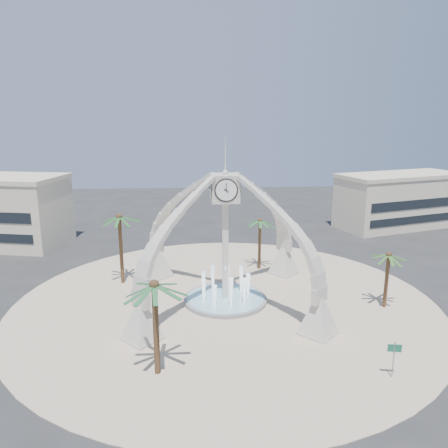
{
  "coord_description": "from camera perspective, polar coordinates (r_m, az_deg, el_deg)",
  "views": [
    {
      "loc": [
        -2.66,
        -38.95,
        17.28
      ],
      "look_at": [
        0.02,
        2.0,
        7.21
      ],
      "focal_mm": 35.0,
      "sensor_mm": 36.0,
      "label": 1
    }
  ],
  "objects": [
    {
      "name": "fountain",
      "position": [
        42.57,
        0.16,
        -9.73
      ],
      "size": [
        8.0,
        8.0,
        3.62
      ],
      "color": "gray",
      "rests_on": "ground"
    },
    {
      "name": "clock_tower",
      "position": [
        40.5,
        0.16,
        -1.66
      ],
      "size": [
        17.94,
        17.94,
        16.3
      ],
      "color": "beige",
      "rests_on": "ground"
    },
    {
      "name": "ground",
      "position": [
        42.69,
        0.16,
        -10.08
      ],
      "size": [
        140.0,
        140.0,
        0.0
      ],
      "primitive_type": "plane",
      "color": "#282828",
      "rests_on": "ground"
    },
    {
      "name": "plaza",
      "position": [
        42.68,
        0.16,
        -10.05
      ],
      "size": [
        40.0,
        40.0,
        0.06
      ],
      "primitive_type": "cylinder",
      "color": "#C6B293",
      "rests_on": "ground"
    },
    {
      "name": "street_sign",
      "position": [
        32.57,
        21.34,
        -15.37
      ],
      "size": [
        0.98,
        0.2,
        2.68
      ],
      "rotation": [
        0.0,
        0.0,
        -0.18
      ],
      "color": "slate",
      "rests_on": "ground"
    },
    {
      "name": "building_ne",
      "position": [
        75.61,
        21.95,
        2.91
      ],
      "size": [
        21.87,
        14.17,
        8.6
      ],
      "rotation": [
        0.0,
        0.0,
        0.31
      ],
      "color": "beige",
      "rests_on": "ground"
    },
    {
      "name": "palm_west",
      "position": [
        46.29,
        -13.53,
        0.78
      ],
      "size": [
        4.99,
        4.99,
        8.08
      ],
      "rotation": [
        0.0,
        0.0,
        -0.23
      ],
      "color": "brown",
      "rests_on": "ground"
    },
    {
      "name": "palm_north",
      "position": [
        49.91,
        4.73,
        0.34
      ],
      "size": [
        4.54,
        4.54,
        6.49
      ],
      "rotation": [
        0.0,
        0.0,
        0.3
      ],
      "color": "brown",
      "rests_on": "ground"
    },
    {
      "name": "palm_south",
      "position": [
        29.36,
        -9.1,
        -8.03
      ],
      "size": [
        4.54,
        4.54,
        7.37
      ],
      "rotation": [
        0.0,
        0.0,
        0.04
      ],
      "color": "brown",
      "rests_on": "ground"
    },
    {
      "name": "palm_east",
      "position": [
        42.38,
        20.73,
        -3.86
      ],
      "size": [
        4.43,
        4.43,
        5.83
      ],
      "rotation": [
        0.0,
        0.0,
        0.25
      ],
      "color": "brown",
      "rests_on": "ground"
    }
  ]
}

